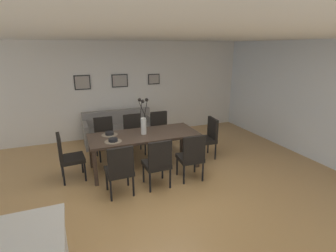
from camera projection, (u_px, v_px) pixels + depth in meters
ground_plane at (161, 189)px, 4.63m from camera, size 9.00×9.00×0.00m
back_wall_panel at (121, 90)px, 7.13m from camera, size 9.00×0.10×2.60m
side_window_wall at (305, 99)px, 5.88m from camera, size 0.10×6.30×2.60m
ceiling_panel at (152, 34)px, 4.20m from camera, size 9.00×7.20×0.08m
dining_table at (144, 137)px, 5.27m from camera, size 2.20×0.92×0.74m
dining_chair_near_left at (120, 168)px, 4.28m from camera, size 0.45×0.45×0.92m
dining_chair_near_right at (105, 136)px, 5.84m from camera, size 0.47×0.47×0.92m
dining_chair_far_left at (158, 161)px, 4.54m from camera, size 0.45×0.45×0.92m
dining_chair_far_right at (134, 132)px, 6.09m from camera, size 0.45×0.45×0.92m
dining_chair_mid_left at (192, 155)px, 4.80m from camera, size 0.47×0.47×0.92m
dining_chair_mid_right at (160, 129)px, 6.34m from camera, size 0.44×0.44×0.92m
dining_chair_head_west at (67, 155)px, 4.80m from camera, size 0.47×0.47×0.92m
dining_chair_head_east at (208, 136)px, 5.83m from camera, size 0.47×0.47×0.92m
centerpiece_vase at (143, 121)px, 5.17m from camera, size 0.21×0.23×0.73m
placemat_near_left at (113, 141)px, 4.83m from camera, size 0.32×0.32×0.01m
bowl_near_left at (113, 140)px, 4.82m from camera, size 0.17×0.17×0.07m
placemat_near_right at (110, 135)px, 5.20m from camera, size 0.32×0.32×0.01m
bowl_near_right at (109, 133)px, 5.19m from camera, size 0.17×0.17×0.07m
sofa at (120, 131)px, 6.87m from camera, size 1.83×0.84×0.80m
framed_picture_left at (82, 82)px, 6.64m from camera, size 0.40×0.03×0.37m
framed_picture_center at (120, 81)px, 6.98m from camera, size 0.43×0.03×0.35m
framed_picture_right at (154, 79)px, 7.32m from camera, size 0.34×0.03×0.29m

